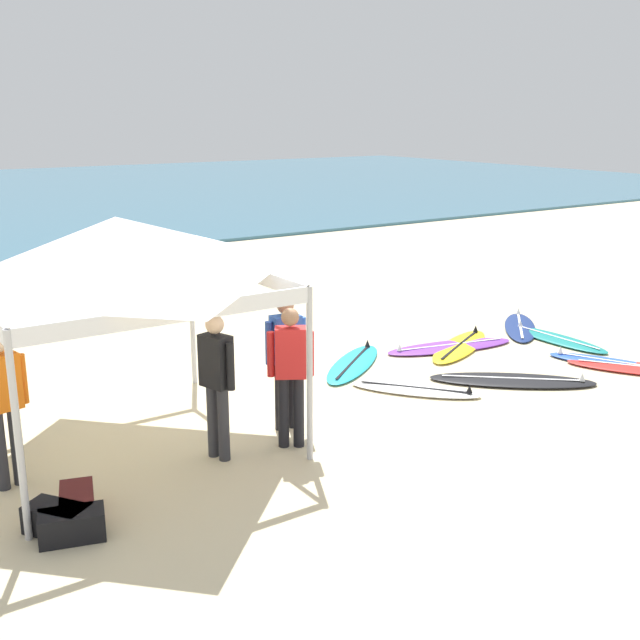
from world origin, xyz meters
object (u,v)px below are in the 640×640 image
Objects in this scene: canopy_tent at (117,249)px; surfboard_white at (416,389)px; surfboard_yellow at (460,346)px; surfboard_purple at (450,346)px; surfboard_cyan at (353,363)px; surfboard_blue at (608,362)px; gear_bag_by_pole at (57,519)px; surfboard_black at (513,380)px; gear_bag_on_sand at (72,525)px; person_blue at (286,354)px; person_red at (291,368)px; surfboard_teal at (557,339)px; person_black at (217,377)px; person_orange at (3,400)px; gear_bag_near_tent at (77,504)px; surfboard_navy at (520,327)px.

canopy_tent is 4.72m from surfboard_white.
surfboard_yellow and surfboard_purple have the same top height.
surfboard_white and surfboard_cyan have the same top height.
surfboard_blue is 3.19× the size of gear_bag_by_pole.
surfboard_cyan is 5.89m from gear_bag_by_pole.
gear_bag_on_sand is at bearing -173.63° from surfboard_black.
surfboard_yellow is at bearing -6.76° from surfboard_cyan.
surfboard_white is 1.03× the size of person_blue.
surfboard_white is at bearing -7.80° from canopy_tent.
person_blue is at bearing 20.70° from gear_bag_on_sand.
person_red is (-2.47, -0.60, 0.95)m from surfboard_white.
gear_bag_on_sand is at bearing -152.60° from surfboard_cyan.
surfboard_teal and surfboard_white have the same top height.
surfboard_yellow is 3.65× the size of gear_bag_by_pole.
surfboard_black is 1.05× the size of surfboard_yellow.
surfboard_black is 1.34× the size of person_blue.
surfboard_yellow is 5.68m from person_black.
person_blue is (-4.25, -1.31, 0.95)m from surfboard_yellow.
surfboard_blue is (1.91, -0.25, 0.00)m from surfboard_black.
gear_bag_by_pole is at bearing -175.33° from surfboard_black.
surfboard_blue is at bearing -5.95° from person_orange.
person_red is 2.85× the size of gear_bag_near_tent.
surfboard_yellow is 4.94m from person_red.
surfboard_teal is at bearing -20.33° from surfboard_purple.
surfboard_white is at bearing -145.01° from surfboard_purple.
gear_bag_by_pole is 1.00× the size of gear_bag_on_sand.
gear_bag_on_sand is (0.22, -1.43, -0.85)m from person_orange.
person_black reaches higher than gear_bag_near_tent.
person_red reaches higher than surfboard_cyan.
person_black is at bearing -161.77° from surfboard_purple.
canopy_tent is 6.55m from surfboard_yellow.
person_black is 2.28m from gear_bag_on_sand.
person_orange is at bearing 98.90° from gear_bag_on_sand.
surfboard_white is 0.93× the size of surfboard_blue.
canopy_tent is 5.45× the size of gear_bag_by_pole.
person_blue is at bearing -19.56° from canopy_tent.
canopy_tent is at bearing -173.75° from surfboard_yellow.
gear_bag_on_sand is (-9.09, -2.75, 0.10)m from surfboard_navy.
surfboard_black is 3.82× the size of gear_bag_on_sand.
surfboard_white is 2.36m from surfboard_yellow.
person_black is 2.85× the size of gear_bag_near_tent.
person_orange is 2.85× the size of gear_bag_by_pole.
person_orange is at bearing 96.45° from gear_bag_by_pole.
gear_bag_near_tent is (-5.12, -0.86, 0.10)m from surfboard_white.
surfboard_black is 1.29× the size of surfboard_white.
person_orange is at bearing 178.09° from surfboard_white.
person_orange is 3.29m from person_blue.
person_black is (-5.20, -1.71, 0.95)m from surfboard_purple.
person_black is at bearing -53.32° from canopy_tent.
gear_bag_by_pole is at bearing -162.90° from surfboard_yellow.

